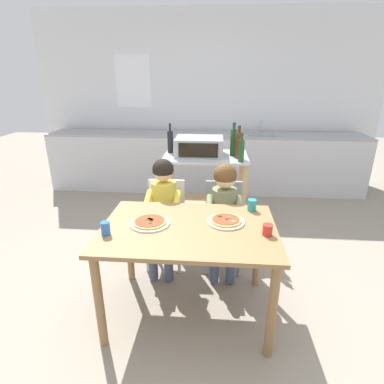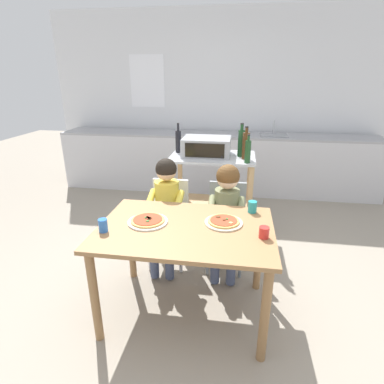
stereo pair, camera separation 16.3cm
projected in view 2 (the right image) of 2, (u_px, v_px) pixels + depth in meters
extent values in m
plane|color=gray|center=(205.00, 234.00, 3.62)|extent=(12.68, 12.68, 0.00)
cube|color=silver|center=(220.00, 101.00, 4.95)|extent=(5.41, 0.12, 2.70)
cube|color=white|center=(147.00, 81.00, 4.95)|extent=(0.56, 0.01, 0.80)
cube|color=silver|center=(216.00, 163.00, 4.89)|extent=(4.87, 0.60, 0.87)
cube|color=#9E9EA3|center=(217.00, 135.00, 4.73)|extent=(4.87, 0.60, 0.03)
cube|color=gray|center=(274.00, 135.00, 4.61)|extent=(0.40, 0.33, 0.02)
cylinder|color=#B7BABF|center=(274.00, 127.00, 4.68)|extent=(0.02, 0.02, 0.20)
cube|color=#B7BABF|center=(213.00, 157.00, 3.43)|extent=(0.94, 0.63, 0.02)
cube|color=tan|center=(212.00, 204.00, 3.64)|extent=(0.86, 0.58, 0.02)
cube|color=tan|center=(171.00, 201.00, 3.40)|extent=(0.05, 0.05, 0.88)
cube|color=tan|center=(249.00, 206.00, 3.28)|extent=(0.05, 0.05, 0.88)
cube|color=tan|center=(180.00, 185.00, 3.91)|extent=(0.05, 0.05, 0.88)
cube|color=tan|center=(248.00, 188.00, 3.79)|extent=(0.05, 0.05, 0.88)
cube|color=#999BA0|center=(207.00, 146.00, 3.41)|extent=(0.52, 0.40, 0.20)
cube|color=black|center=(205.00, 151.00, 3.23)|extent=(0.42, 0.01, 0.15)
cylinder|color=black|center=(222.00, 157.00, 3.22)|extent=(0.02, 0.01, 0.02)
cylinder|color=#4C2D14|center=(246.00, 146.00, 3.24)|extent=(0.07, 0.07, 0.28)
cylinder|color=#4C2D14|center=(247.00, 130.00, 3.18)|extent=(0.03, 0.03, 0.05)
cylinder|color=black|center=(247.00, 127.00, 3.17)|extent=(0.03, 0.03, 0.01)
cylinder|color=black|center=(178.00, 142.00, 3.54)|extent=(0.07, 0.07, 0.25)
cylinder|color=black|center=(178.00, 127.00, 3.48)|extent=(0.02, 0.02, 0.08)
cylinder|color=black|center=(178.00, 124.00, 3.46)|extent=(0.03, 0.03, 0.01)
cylinder|color=#1E4723|center=(241.00, 143.00, 3.35)|extent=(0.07, 0.07, 0.29)
cylinder|color=#1E4723|center=(242.00, 127.00, 3.29)|extent=(0.03, 0.03, 0.06)
cylinder|color=black|center=(242.00, 124.00, 3.27)|extent=(0.04, 0.04, 0.01)
cylinder|color=#1E4723|center=(248.00, 152.00, 3.11)|extent=(0.06, 0.06, 0.23)
cylinder|color=#1E4723|center=(249.00, 138.00, 3.06)|extent=(0.02, 0.02, 0.05)
cylinder|color=black|center=(249.00, 135.00, 3.05)|extent=(0.03, 0.03, 0.01)
cube|color=olive|center=(186.00, 228.00, 2.19)|extent=(1.24, 0.85, 0.03)
cylinder|color=olive|center=(95.00, 297.00, 2.06)|extent=(0.06, 0.06, 0.71)
cylinder|color=olive|center=(265.00, 316.00, 1.90)|extent=(0.06, 0.06, 0.71)
cylinder|color=olive|center=(131.00, 242.00, 2.74)|extent=(0.06, 0.06, 0.71)
cylinder|color=olive|center=(259.00, 252.00, 2.58)|extent=(0.06, 0.06, 0.71)
cube|color=silver|center=(168.00, 223.00, 2.91)|extent=(0.36, 0.36, 0.04)
cube|color=silver|center=(171.00, 198.00, 2.99)|extent=(0.34, 0.03, 0.38)
cylinder|color=silver|center=(181.00, 252.00, 2.83)|extent=(0.03, 0.03, 0.42)
cylinder|color=silver|center=(149.00, 250.00, 2.88)|extent=(0.03, 0.03, 0.42)
cylinder|color=silver|center=(186.00, 236.00, 3.11)|extent=(0.03, 0.03, 0.42)
cylinder|color=silver|center=(157.00, 234.00, 3.15)|extent=(0.03, 0.03, 0.42)
cube|color=gray|center=(226.00, 226.00, 2.84)|extent=(0.36, 0.36, 0.04)
cube|color=gray|center=(227.00, 201.00, 2.92)|extent=(0.34, 0.03, 0.38)
cylinder|color=gray|center=(241.00, 257.00, 2.76)|extent=(0.03, 0.03, 0.42)
cylinder|color=gray|center=(207.00, 254.00, 2.80)|extent=(0.03, 0.03, 0.42)
cylinder|color=gray|center=(241.00, 240.00, 3.03)|extent=(0.03, 0.03, 0.42)
cylinder|color=gray|center=(211.00, 238.00, 3.08)|extent=(0.03, 0.03, 0.42)
cube|color=#424C6B|center=(172.00, 226.00, 2.76)|extent=(0.10, 0.30, 0.10)
cylinder|color=#424C6B|center=(169.00, 257.00, 2.73)|extent=(0.08, 0.08, 0.44)
cube|color=#424C6B|center=(157.00, 225.00, 2.78)|extent=(0.10, 0.30, 0.10)
cylinder|color=#424C6B|center=(154.00, 256.00, 2.75)|extent=(0.08, 0.08, 0.44)
cylinder|color=yellow|center=(179.00, 202.00, 2.71)|extent=(0.06, 0.26, 0.15)
cylinder|color=yellow|center=(150.00, 200.00, 2.75)|extent=(0.06, 0.26, 0.15)
cylinder|color=yellow|center=(167.00, 200.00, 2.83)|extent=(0.22, 0.22, 0.37)
sphere|color=beige|center=(166.00, 171.00, 2.73)|extent=(0.18, 0.18, 0.18)
sphere|color=black|center=(166.00, 169.00, 2.73)|extent=(0.19, 0.19, 0.19)
cube|color=#424C6B|center=(233.00, 230.00, 2.69)|extent=(0.10, 0.30, 0.10)
cylinder|color=#424C6B|center=(231.00, 262.00, 2.65)|extent=(0.08, 0.08, 0.44)
cube|color=#424C6B|center=(217.00, 229.00, 2.71)|extent=(0.10, 0.30, 0.10)
cylinder|color=#424C6B|center=(215.00, 261.00, 2.67)|extent=(0.08, 0.08, 0.44)
cylinder|color=#7A7F56|center=(241.00, 209.00, 2.64)|extent=(0.06, 0.26, 0.15)
cylinder|color=#7A7F56|center=(211.00, 207.00, 2.68)|extent=(0.06, 0.26, 0.15)
cylinder|color=#7A7F56|center=(227.00, 206.00, 2.77)|extent=(0.22, 0.22, 0.32)
sphere|color=beige|center=(228.00, 178.00, 2.67)|extent=(0.20, 0.20, 0.20)
sphere|color=brown|center=(228.00, 176.00, 2.66)|extent=(0.21, 0.21, 0.21)
cylinder|color=white|center=(148.00, 222.00, 2.24)|extent=(0.29, 0.29, 0.01)
cylinder|color=tan|center=(148.00, 220.00, 2.24)|extent=(0.25, 0.25, 0.01)
cylinder|color=#B23D23|center=(148.00, 219.00, 2.24)|extent=(0.21, 0.21, 0.00)
cylinder|color=maroon|center=(148.00, 218.00, 2.25)|extent=(0.03, 0.03, 0.01)
cylinder|color=#386628|center=(147.00, 218.00, 2.25)|extent=(0.03, 0.03, 0.01)
cylinder|color=#386628|center=(148.00, 221.00, 2.20)|extent=(0.02, 0.02, 0.01)
cylinder|color=maroon|center=(149.00, 219.00, 2.24)|extent=(0.03, 0.03, 0.01)
cylinder|color=#563319|center=(150.00, 218.00, 2.24)|extent=(0.03, 0.03, 0.01)
cylinder|color=#563319|center=(149.00, 219.00, 2.23)|extent=(0.02, 0.02, 0.01)
cylinder|color=beige|center=(224.00, 223.00, 2.23)|extent=(0.28, 0.28, 0.01)
cylinder|color=tan|center=(224.00, 221.00, 2.22)|extent=(0.23, 0.23, 0.01)
cylinder|color=#B23D23|center=(224.00, 220.00, 2.22)|extent=(0.20, 0.20, 0.00)
cylinder|color=#386628|center=(227.00, 219.00, 2.23)|extent=(0.02, 0.02, 0.01)
cylinder|color=#563319|center=(218.00, 217.00, 2.26)|extent=(0.03, 0.03, 0.01)
cylinder|color=#DBC666|center=(231.00, 223.00, 2.17)|extent=(0.03, 0.03, 0.01)
cylinder|color=#563319|center=(224.00, 220.00, 2.22)|extent=(0.02, 0.02, 0.01)
cylinder|color=red|center=(264.00, 232.00, 2.02)|extent=(0.07, 0.07, 0.08)
cylinder|color=teal|center=(252.00, 207.00, 2.40)|extent=(0.07, 0.07, 0.09)
cylinder|color=blue|center=(103.00, 225.00, 2.10)|extent=(0.06, 0.06, 0.09)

